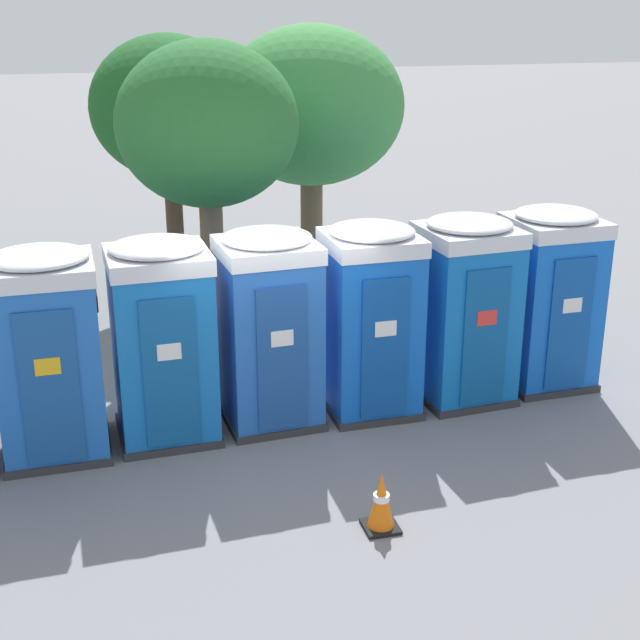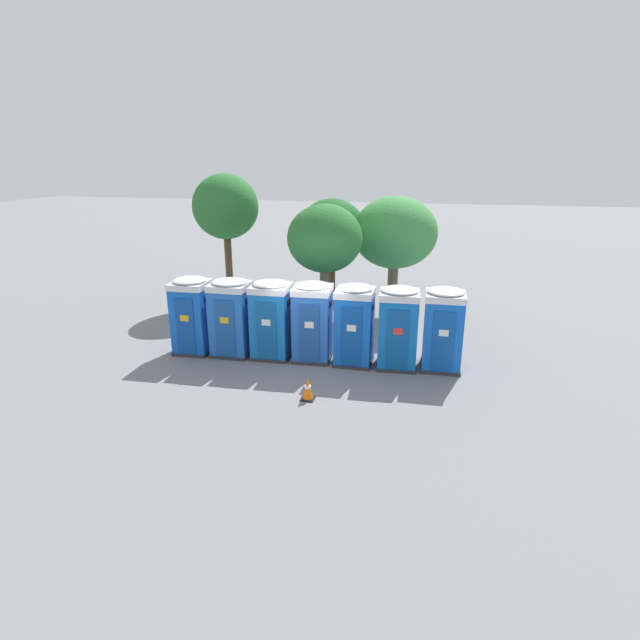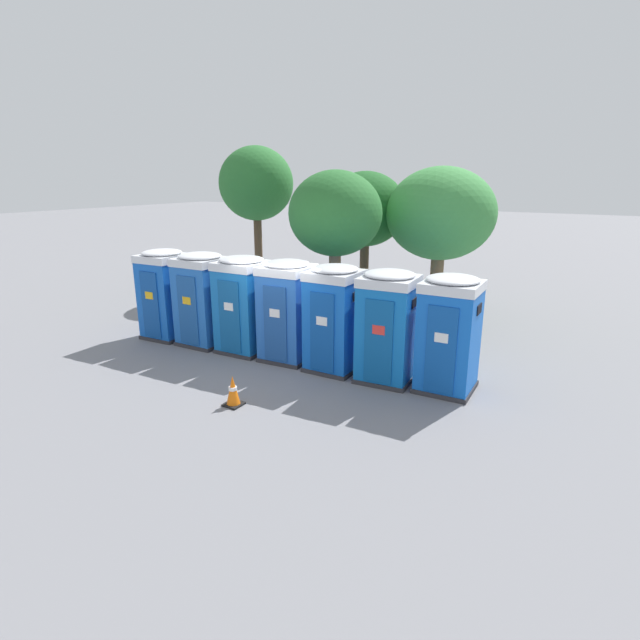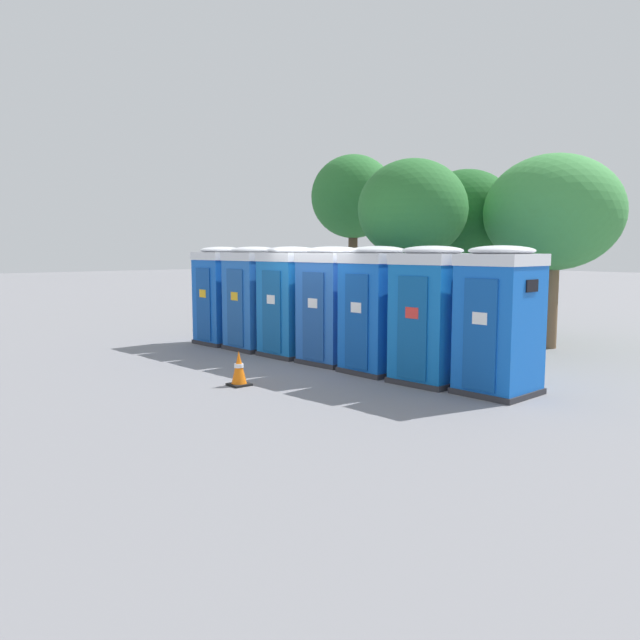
# 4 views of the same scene
# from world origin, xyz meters

# --- Properties ---
(ground_plane) EXTENTS (120.00, 120.00, 0.00)m
(ground_plane) POSITION_xyz_m (0.00, 0.00, 0.00)
(ground_plane) COLOR slate
(portapotty_0) EXTENTS (1.22, 1.25, 2.54)m
(portapotty_0) POSITION_xyz_m (-4.02, -0.31, 1.28)
(portapotty_0) COLOR #2D2D33
(portapotty_0) RESTS_ON ground
(portapotty_1) EXTENTS (1.26, 1.22, 2.54)m
(portapotty_1) POSITION_xyz_m (-2.68, -0.22, 1.28)
(portapotty_1) COLOR #2D2D33
(portapotty_1) RESTS_ON ground
(portapotty_2) EXTENTS (1.26, 1.24, 2.54)m
(portapotty_2) POSITION_xyz_m (-1.34, -0.13, 1.28)
(portapotty_2) COLOR #2D2D33
(portapotty_2) RESTS_ON ground
(portapotty_3) EXTENTS (1.27, 1.27, 2.54)m
(portapotty_3) POSITION_xyz_m (0.00, -0.05, 1.28)
(portapotty_3) COLOR #2D2D33
(portapotty_3) RESTS_ON ground
(portapotty_4) EXTENTS (1.18, 1.21, 2.54)m
(portapotty_4) POSITION_xyz_m (1.35, -0.05, 1.28)
(portapotty_4) COLOR #2D2D33
(portapotty_4) RESTS_ON ground
(portapotty_5) EXTENTS (1.29, 1.28, 2.54)m
(portapotty_5) POSITION_xyz_m (2.69, -0.02, 1.28)
(portapotty_5) COLOR #2D2D33
(portapotty_5) RESTS_ON ground
(portapotty_6) EXTENTS (1.22, 1.23, 2.54)m
(portapotty_6) POSITION_xyz_m (4.03, 0.14, 1.28)
(portapotty_6) COLOR #2D2D33
(portapotty_6) RESTS_ON ground
(street_tree_0) EXTENTS (2.70, 2.70, 4.66)m
(street_tree_0) POSITION_xyz_m (-0.56, 5.46, 3.40)
(street_tree_0) COLOR #4C3826
(street_tree_0) RESTS_ON ground
(street_tree_1) EXTENTS (2.81, 2.81, 5.60)m
(street_tree_1) POSITION_xyz_m (-5.25, 5.64, 4.18)
(street_tree_1) COLOR #4C3826
(street_tree_1) RESTS_ON ground
(street_tree_2) EXTENTS (3.36, 3.36, 4.80)m
(street_tree_2) POSITION_xyz_m (2.00, 5.49, 3.35)
(street_tree_2) COLOR brown
(street_tree_2) RESTS_ON ground
(street_tree_3) EXTENTS (2.70, 2.70, 4.68)m
(street_tree_3) POSITION_xyz_m (-0.27, 2.85, 3.42)
(street_tree_3) COLOR brown
(street_tree_3) RESTS_ON ground
(traffic_cone) EXTENTS (0.36, 0.36, 0.64)m
(traffic_cone) POSITION_xyz_m (0.57, -2.85, 0.31)
(traffic_cone) COLOR black
(traffic_cone) RESTS_ON ground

